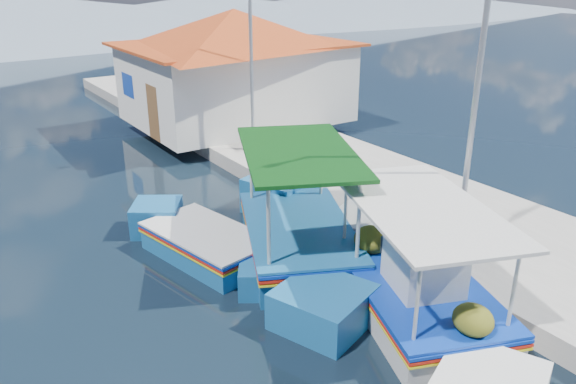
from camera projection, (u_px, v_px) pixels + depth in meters
quay at (379, 192)px, 16.56m from camera, size 5.00×44.00×0.50m
bollards at (339, 203)px, 14.75m from camera, size 0.20×17.20×0.30m
main_caique at (411, 288)px, 11.12m from camera, size 4.00×7.21×2.54m
caique_green_canopy at (295, 239)px, 13.25m from camera, size 4.41×7.12×2.93m
caique_blue_hull at (207, 246)px, 13.30m from camera, size 2.44×5.58×1.01m
harbor_building at (235, 64)px, 22.72m from camera, size 10.49×10.49×4.40m
lamp_post_near at (472, 101)px, 11.43m from camera, size 1.21×0.14×6.00m
lamp_post_far at (249, 51)px, 18.36m from camera, size 1.21×0.14×6.00m
mountain_ridge at (34, 16)px, 54.76m from camera, size 171.40×96.00×5.50m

